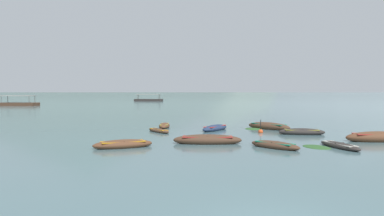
# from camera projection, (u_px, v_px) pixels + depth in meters

# --- Properties ---
(ground_plane) EXTENTS (6000.00, 6000.00, 0.00)m
(ground_plane) POSITION_uv_depth(u_px,v_px,m) (152.00, 92.00, 1497.46)
(ground_plane) COLOR slate
(mountain_1) EXTENTS (1794.95, 1794.95, 457.14)m
(mountain_1) POSITION_uv_depth(u_px,v_px,m) (87.00, 49.00, 1938.04)
(mountain_1) COLOR #4C5B56
(mountain_1) RESTS_ON ground
(mountain_2) EXTENTS (921.50, 921.50, 210.41)m
(mountain_2) POSITION_uv_depth(u_px,v_px,m) (222.00, 72.00, 1916.75)
(mountain_2) COLOR slate
(mountain_2) RESTS_ON ground
(mountain_3) EXTENTS (1842.21, 1842.21, 453.99)m
(mountain_3) POSITION_uv_depth(u_px,v_px,m) (349.00, 54.00, 2199.65)
(mountain_3) COLOR slate
(mountain_3) RESTS_ON ground
(rowboat_0) EXTENTS (3.57, 4.36, 0.74)m
(rowboat_0) POSITION_uv_depth(u_px,v_px,m) (269.00, 126.00, 32.10)
(rowboat_0) COLOR #4C3323
(rowboat_0) RESTS_ON ground
(rowboat_1) EXTENTS (2.10, 3.11, 0.36)m
(rowboat_1) POSITION_uv_depth(u_px,v_px,m) (159.00, 131.00, 29.68)
(rowboat_1) COLOR #4C3323
(rowboat_1) RESTS_ON ground
(rowboat_2) EXTENTS (3.77, 2.14, 0.59)m
(rowboat_2) POSITION_uv_depth(u_px,v_px,m) (123.00, 144.00, 21.52)
(rowboat_2) COLOR brown
(rowboat_2) RESTS_ON ground
(rowboat_3) EXTENTS (3.25, 3.70, 0.59)m
(rowboat_3) POSITION_uv_depth(u_px,v_px,m) (215.00, 128.00, 31.03)
(rowboat_3) COLOR navy
(rowboat_3) RESTS_ON ground
(rowboat_4) EXTENTS (4.46, 1.74, 0.83)m
(rowboat_4) POSITION_uv_depth(u_px,v_px,m) (378.00, 137.00, 24.21)
(rowboat_4) COLOR brown
(rowboat_4) RESTS_ON ground
(rowboat_5) EXTENTS (1.35, 3.60, 0.40)m
(rowboat_5) POSITION_uv_depth(u_px,v_px,m) (340.00, 146.00, 21.43)
(rowboat_5) COLOR #2D2826
(rowboat_5) RESTS_ON ground
(rowboat_6) EXTENTS (3.70, 1.95, 0.59)m
(rowboat_6) POSITION_uv_depth(u_px,v_px,m) (302.00, 132.00, 28.05)
(rowboat_6) COLOR #2D2826
(rowboat_6) RESTS_ON ground
(rowboat_7) EXTENTS (2.76, 3.26, 0.52)m
(rowboat_7) POSITION_uv_depth(u_px,v_px,m) (275.00, 145.00, 21.34)
(rowboat_7) COLOR #4C3323
(rowboat_7) RESTS_ON ground
(rowboat_8) EXTENTS (1.31, 3.30, 0.51)m
(rowboat_8) POSITION_uv_depth(u_px,v_px,m) (164.00, 126.00, 33.43)
(rowboat_8) COLOR brown
(rowboat_8) RESTS_ON ground
(rowboat_9) EXTENTS (4.53, 1.86, 0.74)m
(rowboat_9) POSITION_uv_depth(u_px,v_px,m) (207.00, 140.00, 23.14)
(rowboat_9) COLOR #4C3323
(rowboat_9) RESTS_ON ground
(ferry_0) EXTENTS (9.67, 4.45, 2.54)m
(ferry_0) POSITION_uv_depth(u_px,v_px,m) (149.00, 100.00, 120.01)
(ferry_0) COLOR #2D2826
(ferry_0) RESTS_ON ground
(ferry_1) EXTENTS (9.08, 4.91, 2.54)m
(ferry_1) POSITION_uv_depth(u_px,v_px,m) (18.00, 104.00, 82.51)
(ferry_1) COLOR #4C3323
(ferry_1) RESTS_ON ground
(mooring_buoy) EXTENTS (0.40, 0.40, 1.17)m
(mooring_buoy) POSITION_uv_depth(u_px,v_px,m) (261.00, 131.00, 29.12)
(mooring_buoy) COLOR #DB4C1E
(mooring_buoy) RESTS_ON ground
(weed_patch_2) EXTENTS (1.61, 1.95, 0.14)m
(weed_patch_2) POSITION_uv_depth(u_px,v_px,m) (253.00, 129.00, 32.02)
(weed_patch_2) COLOR #2D5628
(weed_patch_2) RESTS_ON ground
(weed_patch_3) EXTENTS (1.82, 2.24, 0.14)m
(weed_patch_3) POSITION_uv_depth(u_px,v_px,m) (317.00, 147.00, 21.65)
(weed_patch_3) COLOR #2D5628
(weed_patch_3) RESTS_ON ground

